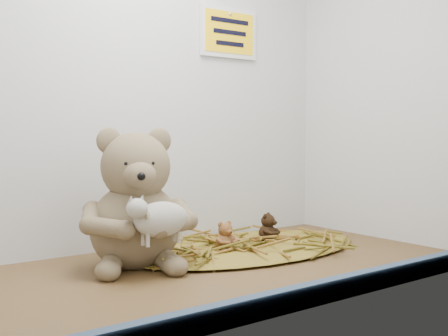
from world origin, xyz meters
TOP-DOWN VIEW (x-y plane):
  - alcove_shell at (0.00, 9.00)cm, footprint 120.40×60.20cm
  - front_rail at (0.00, -28.80)cm, footprint 119.28×2.20cm
  - straw_bed at (22.00, 11.49)cm, footprint 62.44×36.26cm
  - main_teddy at (-7.59, 12.08)cm, footprint 30.87×31.62cm
  - toy_lamb at (-7.59, 1.61)cm, footprint 15.01×9.16cm
  - mini_teddy_tan at (14.45, 10.27)cm, footprint 5.49×5.80cm
  - mini_teddy_brown at (29.55, 12.71)cm, footprint 8.13×8.23cm
  - wall_sign at (30.00, 29.40)cm, footprint 16.00×1.20cm

SIDE VIEW (x-z plane):
  - straw_bed at x=22.00cm, z-range 0.00..1.21cm
  - front_rail at x=0.00cm, z-range 0.00..3.60cm
  - mini_teddy_tan at x=14.45cm, z-range 1.21..8.01cm
  - mini_teddy_brown at x=29.55cm, z-range 1.21..8.36cm
  - toy_lamb at x=-7.59cm, z-range 6.42..16.12cm
  - main_teddy at x=-7.59cm, z-range 0.00..29.21cm
  - alcove_shell at x=0.00cm, z-range -0.20..90.20cm
  - wall_sign at x=30.00cm, z-range 49.50..60.50cm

